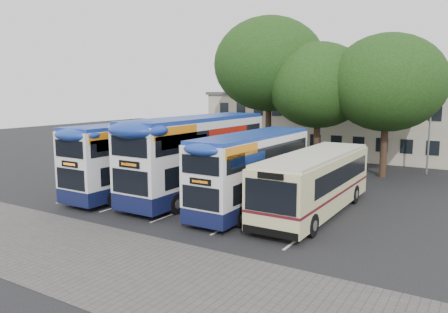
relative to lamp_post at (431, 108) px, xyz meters
name	(u,v)px	position (x,y,z in m)	size (l,w,h in m)	color
ground	(221,233)	(-6.00, -19.97, -5.08)	(120.00, 120.00, 0.00)	black
paving_strip	(106,260)	(-8.00, -24.97, -5.08)	(40.00, 6.00, 0.01)	#595654
bay_lines	(212,199)	(-9.75, -14.97, -5.08)	(14.12, 11.00, 0.01)	silver
depot_building	(370,124)	(-6.00, 7.02, -1.93)	(32.40, 8.40, 6.20)	#ADA38C
lamp_post	(431,108)	(0.00, 0.00, 0.00)	(0.25, 1.05, 9.06)	gray
tree_left	(269,64)	(-12.30, -2.31, 3.43)	(9.25, 9.25, 12.46)	black
tree_mid	(318,85)	(-7.78, -2.84, 1.66)	(7.83, 7.83, 10.08)	black
tree_right	(387,83)	(-2.68, -2.71, 1.81)	(8.28, 8.28, 10.42)	black
bus_dd_left	(140,154)	(-14.61, -15.79, -2.67)	(2.56, 10.54, 4.39)	#10153B
bus_dd_mid	(198,153)	(-10.88, -14.77, -2.43)	(2.80, 11.54, 4.81)	#10153B
bus_dd_right	(253,168)	(-6.75, -15.55, -2.83)	(2.38, 9.83, 4.09)	#10153B
bus_single	(316,179)	(-3.57, -14.64, -3.28)	(2.71, 10.65, 3.18)	beige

